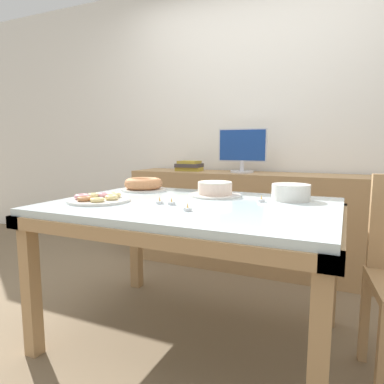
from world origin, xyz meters
name	(u,v)px	position (x,y,z in m)	size (l,w,h in m)	color
ground_plane	(193,338)	(0.00, 0.00, 0.00)	(12.00, 12.00, 0.00)	#7A664C
wall_back	(262,120)	(0.00, 1.53, 1.30)	(8.00, 0.10, 2.60)	white
dining_table	(193,219)	(0.00, 0.00, 0.68)	(1.50, 1.07, 0.77)	silver
sideboard	(251,221)	(0.00, 1.23, 0.42)	(2.17, 0.44, 0.84)	tan
computer_monitor	(242,151)	(-0.09, 1.23, 1.03)	(0.42, 0.20, 0.38)	silver
book_stack	(189,166)	(-0.59, 1.23, 0.88)	(0.24, 0.20, 0.09)	#B29933
cake_chocolate_round	(215,190)	(0.02, 0.27, 0.81)	(0.31, 0.31, 0.09)	silver
cake_golden_bundt	(144,185)	(-0.51, 0.32, 0.81)	(0.30, 0.30, 0.08)	silver
pastry_platter	(98,199)	(-0.48, -0.18, 0.78)	(0.34, 0.34, 0.04)	silver
plate_stack	(291,192)	(0.46, 0.30, 0.82)	(0.21, 0.21, 0.09)	silver
tealight_right_edge	(188,209)	(0.07, -0.22, 0.78)	(0.04, 0.04, 0.04)	silver
tealight_near_cakes	(172,203)	(-0.07, -0.11, 0.78)	(0.04, 0.04, 0.04)	silver
tealight_near_front	(160,202)	(-0.14, -0.10, 0.78)	(0.04, 0.04, 0.04)	silver
tealight_left_edge	(261,200)	(0.33, 0.18, 0.78)	(0.04, 0.04, 0.04)	silver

